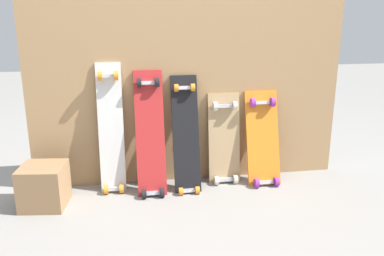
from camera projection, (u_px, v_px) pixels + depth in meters
name	position (u px, v px, depth m)	size (l,w,h in m)	color
ground_plane	(190.00, 181.00, 3.03)	(12.00, 12.00, 0.00)	gray
plywood_wall_panel	(189.00, 72.00, 2.87)	(2.24, 0.04, 1.61)	tan
skateboard_white	(111.00, 133.00, 2.80)	(0.17, 0.20, 0.95)	silver
skateboard_red	(150.00, 138.00, 2.79)	(0.20, 0.32, 0.90)	#B22626
skateboard_black	(186.00, 139.00, 2.84)	(0.19, 0.30, 0.86)	black
skateboard_natural	(224.00, 143.00, 2.97)	(0.23, 0.18, 0.71)	tan
skateboard_orange	(263.00, 142.00, 2.96)	(0.24, 0.27, 0.73)	orange
wooden_crate	(44.00, 186.00, 2.62)	(0.27, 0.27, 0.27)	#99724C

